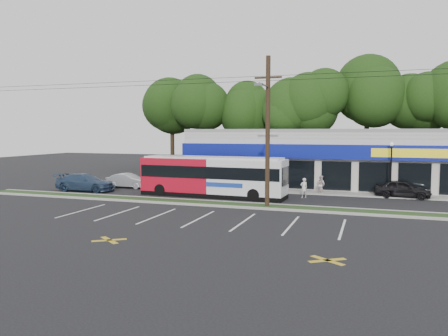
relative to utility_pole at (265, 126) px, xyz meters
name	(u,v)px	position (x,y,z in m)	size (l,w,h in m)	color
ground	(220,207)	(-2.83, -0.93, -5.41)	(120.00, 120.00, 0.00)	black
grass_strip	(225,204)	(-2.83, 0.07, -5.35)	(40.00, 1.60, 0.12)	#233917
curb_south	(221,206)	(-2.83, -0.78, -5.34)	(40.00, 0.25, 0.14)	#9E9E93
curb_north	(228,202)	(-2.83, 0.92, -5.34)	(40.00, 0.25, 0.14)	#9E9E93
sidewalk	(313,192)	(2.17, 8.07, -5.36)	(32.00, 2.20, 0.10)	#9E9E93
strip_mall	(328,157)	(2.67, 14.99, -2.76)	(25.00, 12.55, 5.30)	beige
utility_pole	(265,126)	(0.00, 0.00, 0.00)	(50.00, 2.77, 10.00)	black
lamp_post	(391,163)	(8.17, 7.87, -2.74)	(0.30, 0.30, 4.25)	black
tree_line	(324,103)	(1.17, 25.07, 3.00)	(46.76, 6.76, 11.83)	black
metrobus	(213,176)	(-5.01, 3.57, -3.76)	(11.70, 2.95, 3.12)	#B50D22
car_dark	(403,189)	(9.05, 7.57, -4.72)	(1.64, 4.07, 1.39)	black
car_silver	(128,181)	(-14.05, 6.07, -4.76)	(1.38, 3.95, 1.30)	#9DA1A5
car_blue	(85,182)	(-16.43, 3.08, -4.67)	(2.08, 5.10, 1.48)	navy
pedestrian_a	(304,188)	(1.86, 5.13, -4.64)	(0.56, 0.37, 1.54)	white
pedestrian_b	(321,185)	(2.86, 7.57, -4.64)	(0.75, 0.58, 1.54)	beige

